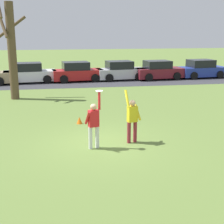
% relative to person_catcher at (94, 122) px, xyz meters
% --- Properties ---
extents(ground_plane, '(120.00, 120.00, 0.00)m').
position_rel_person_catcher_xyz_m(ground_plane, '(0.32, 0.43, -0.98)').
color(ground_plane, olive).
extents(person_catcher, '(0.57, 0.48, 2.08)m').
position_rel_person_catcher_xyz_m(person_catcher, '(0.00, 0.00, 0.00)').
color(person_catcher, silver).
rests_on(person_catcher, ground_plane).
extents(person_defender, '(0.61, 0.53, 2.04)m').
position_rel_person_catcher_xyz_m(person_defender, '(1.50, 0.39, -0.00)').
color(person_defender, maroon).
rests_on(person_defender, ground_plane).
extents(frisbee_disc, '(0.26, 0.26, 0.02)m').
position_rel_person_catcher_xyz_m(frisbee_disc, '(0.22, 0.06, 1.11)').
color(frisbee_disc, white).
rests_on(frisbee_disc, person_catcher).
extents(parked_car_white, '(4.27, 2.37, 1.59)m').
position_rel_person_catcher_xyz_m(parked_car_white, '(-3.28, 16.08, -0.25)').
color(parked_car_white, white).
rests_on(parked_car_white, ground_plane).
extents(parked_car_red, '(4.27, 2.37, 1.59)m').
position_rel_person_catcher_xyz_m(parked_car_red, '(0.55, 16.17, -0.25)').
color(parked_car_red, red).
rests_on(parked_car_red, ground_plane).
extents(parked_car_silver, '(4.27, 2.37, 1.59)m').
position_rel_person_catcher_xyz_m(parked_car_silver, '(4.23, 16.29, -0.25)').
color(parked_car_silver, '#BCBCC1').
rests_on(parked_car_silver, ground_plane).
extents(parked_car_maroon, '(4.27, 2.37, 1.59)m').
position_rel_person_catcher_xyz_m(parked_car_maroon, '(7.50, 16.06, -0.25)').
color(parked_car_maroon, maroon).
rests_on(parked_car_maroon, ground_plane).
extents(parked_car_blue, '(4.27, 2.37, 1.59)m').
position_rel_person_catcher_xyz_m(parked_car_blue, '(11.55, 16.31, -0.25)').
color(parked_car_blue, '#233893').
rests_on(parked_car_blue, ground_plane).
extents(parking_strip, '(27.56, 6.40, 0.01)m').
position_rel_person_catcher_xyz_m(parking_strip, '(2.32, 15.97, -0.98)').
color(parking_strip, '#38383D').
rests_on(parking_strip, ground_plane).
extents(bare_tree_tall, '(1.74, 1.77, 6.45)m').
position_rel_person_catcher_xyz_m(bare_tree_tall, '(-3.78, 9.60, 2.09)').
color(bare_tree_tall, brown).
rests_on(bare_tree_tall, ground_plane).
extents(field_cone_orange, '(0.26, 0.26, 0.32)m').
position_rel_person_catcher_xyz_m(field_cone_orange, '(-0.27, 3.32, -0.82)').
color(field_cone_orange, orange).
rests_on(field_cone_orange, ground_plane).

